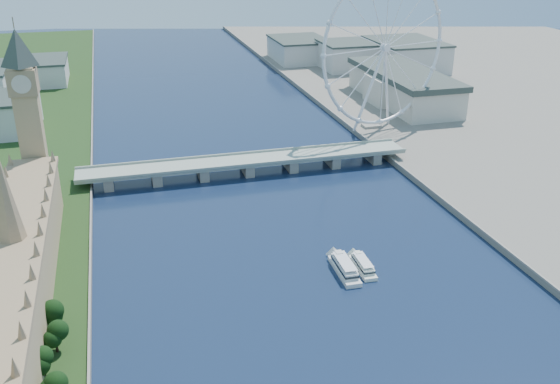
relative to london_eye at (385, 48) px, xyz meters
name	(u,v)px	position (x,y,z in m)	size (l,w,h in m)	color
parliament_range	(18,269)	(-247.98, -185.08, -49.04)	(24.00, 200.00, 70.00)	tan
big_ben	(25,96)	(-247.98, -77.08, -0.95)	(20.02, 20.02, 110.00)	tan
westminster_bridge	(247,164)	(-119.98, -55.08, -60.89)	(220.00, 22.00, 9.50)	gray
london_eye	(385,48)	(0.00, 0.00, 0.00)	(113.60, 39.12, 124.30)	silver
county_hall	(402,105)	(55.02, 74.92, -67.52)	(54.00, 144.00, 35.00)	beige
city_skyline	(230,66)	(-80.75, 205.00, -50.56)	(505.00, 280.00, 32.00)	beige
tour_boat_near	(344,273)	(-103.65, -195.27, -67.52)	(8.09, 31.57, 6.99)	silver
tour_boat_far	(363,269)	(-93.91, -194.49, -67.52)	(6.79, 26.72, 5.87)	silver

